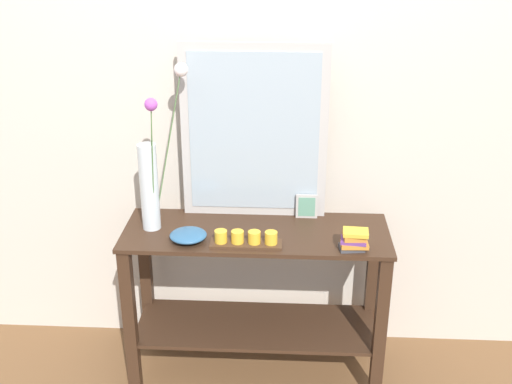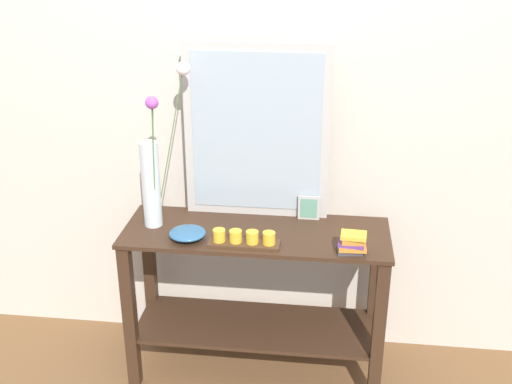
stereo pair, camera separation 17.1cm
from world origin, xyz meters
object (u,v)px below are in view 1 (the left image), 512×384
at_px(picture_frame_small, 307,206).
at_px(mirror_leaning, 254,133).
at_px(tall_vase_left, 152,173).
at_px(console_table, 256,285).
at_px(book_stack, 354,240).
at_px(decorative_bowl, 188,235).
at_px(candle_tray, 246,239).

bearing_deg(picture_frame_small, mirror_leaning, 172.81).
relative_size(tall_vase_left, picture_frame_small, 6.35).
distance_m(console_table, picture_frame_small, 0.45).
height_order(mirror_leaning, picture_frame_small, mirror_leaning).
height_order(picture_frame_small, book_stack, picture_frame_small).
xyz_separation_m(tall_vase_left, decorative_bowl, (0.17, -0.12, -0.25)).
distance_m(console_table, decorative_bowl, 0.45).
height_order(picture_frame_small, decorative_bowl, picture_frame_small).
distance_m(mirror_leaning, picture_frame_small, 0.44).
xyz_separation_m(tall_vase_left, candle_tray, (0.43, -0.15, -0.25)).
distance_m(tall_vase_left, picture_frame_small, 0.75).
xyz_separation_m(console_table, book_stack, (0.43, -0.16, 0.34)).
bearing_deg(picture_frame_small, candle_tray, -132.80).
relative_size(tall_vase_left, book_stack, 5.94).
xyz_separation_m(candle_tray, book_stack, (0.47, -0.02, 0.02)).
relative_size(tall_vase_left, decorative_bowl, 4.59).
bearing_deg(candle_tray, decorative_bowl, 174.04).
xyz_separation_m(tall_vase_left, picture_frame_small, (0.71, 0.15, -0.22)).
xyz_separation_m(mirror_leaning, book_stack, (0.45, -0.34, -0.37)).
height_order(console_table, picture_frame_small, picture_frame_small).
xyz_separation_m(console_table, decorative_bowl, (-0.30, -0.11, 0.32)).
bearing_deg(book_stack, mirror_leaning, 142.83).
xyz_separation_m(mirror_leaning, picture_frame_small, (0.25, -0.03, -0.36)).
relative_size(console_table, decorative_bowl, 7.41).
relative_size(mirror_leaning, candle_tray, 2.62).
height_order(console_table, candle_tray, candle_tray).
xyz_separation_m(candle_tray, decorative_bowl, (-0.26, 0.03, -0.00)).
relative_size(picture_frame_small, book_stack, 0.94).
bearing_deg(console_table, picture_frame_small, 33.44).
height_order(console_table, tall_vase_left, tall_vase_left).
relative_size(console_table, picture_frame_small, 10.26).
distance_m(tall_vase_left, decorative_bowl, 0.33).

